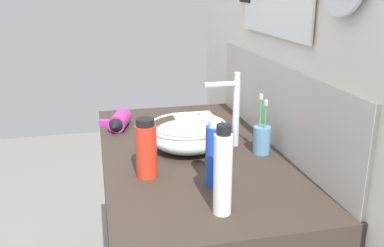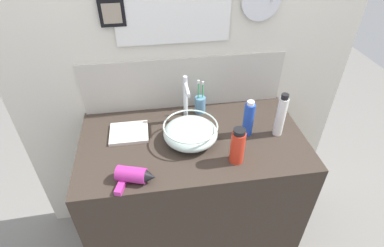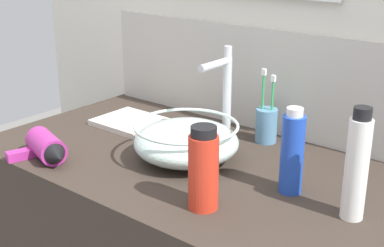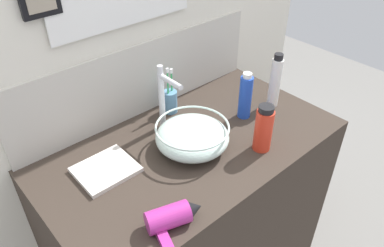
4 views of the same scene
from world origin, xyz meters
name	(u,v)px [view 1 (image 1 of 4)]	position (x,y,z in m)	size (l,w,h in m)	color
back_panel	(288,46)	(0.00, 0.34, 1.29)	(1.95, 0.09, 2.58)	silver
glass_bowl_sink	(188,135)	(-0.01, -0.01, 0.98)	(0.27, 0.27, 0.10)	silver
faucet	(233,104)	(-0.01, 0.15, 1.09)	(0.02, 0.13, 0.27)	silver
hair_drier	(118,122)	(-0.29, -0.24, 0.96)	(0.18, 0.14, 0.07)	#B22D8C
toothbrush_cup	(262,139)	(0.08, 0.23, 0.98)	(0.06, 0.06, 0.21)	#598CB2
spray_bottle	(223,172)	(0.44, -0.02, 1.04)	(0.05, 0.05, 0.24)	white
soap_dispenser	(146,149)	(0.18, -0.18, 1.02)	(0.07, 0.07, 0.19)	red
shampoo_bottle	(216,155)	(0.28, 0.00, 1.02)	(0.05, 0.05, 0.20)	blue
hand_towel	(196,120)	(-0.32, 0.09, 0.94)	(0.20, 0.17, 0.02)	silver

